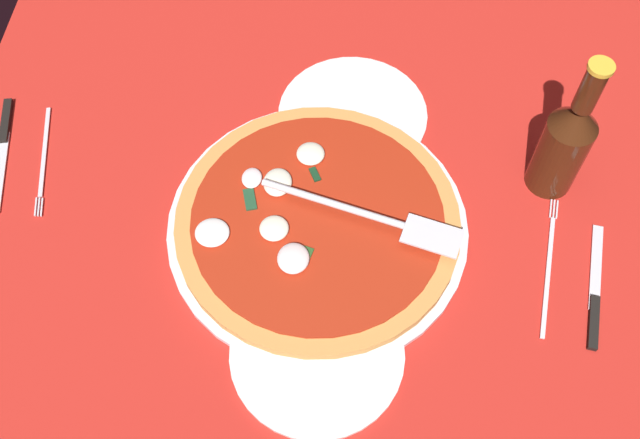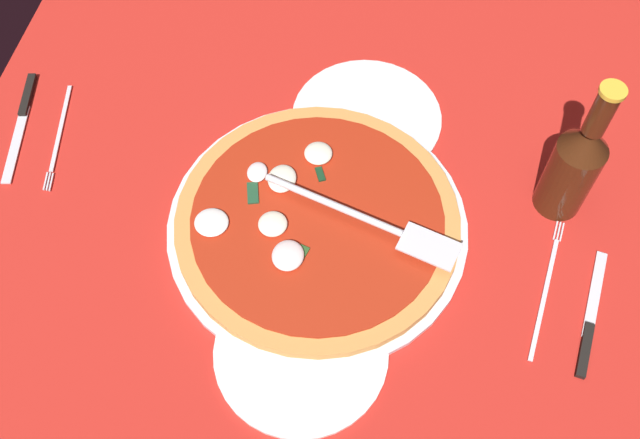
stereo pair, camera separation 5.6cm
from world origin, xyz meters
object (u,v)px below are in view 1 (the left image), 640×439
dinner_plate_left (353,115)px  beer_bottle (565,143)px  dinner_plate_right (317,353)px  pizza (318,220)px  place_setting_far (572,283)px  pizza_server (366,214)px  place_setting_near (23,153)px

dinner_plate_left → beer_bottle: 31.54cm
dinner_plate_right → pizza: pizza is taller
dinner_plate_left → place_setting_far: size_ratio=1.00×
pizza → pizza_server: (0.20, 6.43, 2.58)cm
place_setting_far → beer_bottle: bearing=15.8°
place_setting_far → beer_bottle: size_ratio=0.93×
dinner_plate_left → beer_bottle: beer_bottle is taller
dinner_plate_left → place_setting_near: size_ratio=1.04×
dinner_plate_right → pizza_server: bearing=164.7°
place_setting_near → beer_bottle: beer_bottle is taller
dinner_plate_right → beer_bottle: beer_bottle is taller
place_setting_near → beer_bottle: size_ratio=0.89×
dinner_plate_right → pizza_server: pizza_server is taller
pizza_server → beer_bottle: (-10.56, 25.91, 4.54)cm
dinner_plate_right → place_setting_near: place_setting_near is taller
pizza_server → beer_bottle: beer_bottle is taller
beer_bottle → dinner_plate_left: bearing=-108.5°
pizza → beer_bottle: size_ratio=1.59×
pizza_server → place_setting_far: 28.85cm
dinner_plate_right → place_setting_near: size_ratio=1.02×
dinner_plate_left → beer_bottle: bearing=71.5°
place_setting_near → pizza: bearing=67.7°
dinner_plate_left → place_setting_far: bearing=49.9°
dinner_plate_left → dinner_plate_right: (38.53, -2.23, 0.00)cm
dinner_plate_right → beer_bottle: (-28.90, 30.94, 8.84)cm
dinner_plate_right → beer_bottle: bearing=133.1°
pizza → beer_bottle: bearing=107.8°
pizza → place_setting_near: 45.37cm
dinner_plate_right → place_setting_near: bearing=-120.9°
pizza_server → place_setting_near: size_ratio=1.27×
pizza → beer_bottle: (-10.36, 32.34, 7.12)cm
dinner_plate_left → place_setting_far: place_setting_far is taller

